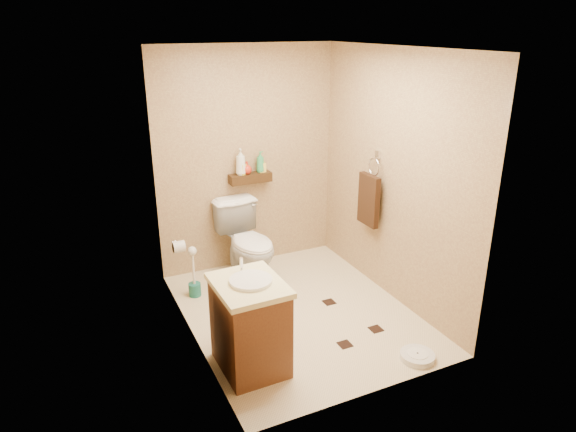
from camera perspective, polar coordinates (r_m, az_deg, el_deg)
ground at (r=4.97m, az=1.10°, el=-10.64°), size 2.50×2.50×0.00m
wall_back at (r=5.57m, az=-4.56°, el=6.23°), size 2.00×0.04×2.40m
wall_front at (r=3.47m, az=10.44°, el=-3.21°), size 2.00×0.04×2.40m
wall_left at (r=4.14m, az=-11.29°, el=0.75°), size 0.04×2.50×2.40m
wall_right at (r=4.98m, az=11.60°, el=4.10°), size 0.04×2.50×2.40m
ceiling at (r=4.25m, az=1.33°, el=18.19°), size 2.00×2.50×0.02m
wall_shelf at (r=5.55m, az=-4.21°, el=4.24°), size 0.46×0.14×0.10m
floor_accents at (r=4.93m, az=1.64°, el=-10.87°), size 1.11×1.23×0.01m
toilet at (r=5.40m, az=-4.42°, el=-3.05°), size 0.54×0.86×0.83m
vanity at (r=4.09m, az=-4.25°, el=-11.89°), size 0.52×0.62×0.87m
bathroom_scale at (r=4.48m, az=14.17°, el=-14.87°), size 0.37×0.37×0.06m
toilet_brush at (r=5.24m, az=-10.40°, el=-6.87°), size 0.12×0.12×0.54m
towel_ring at (r=5.20m, az=9.00°, el=2.03°), size 0.12×0.30×0.76m
toilet_paper at (r=4.97m, az=-12.04°, el=-3.35°), size 0.12×0.11×0.12m
bottle_a at (r=5.46m, az=-5.29°, el=6.02°), size 0.13×0.13×0.28m
bottle_b at (r=5.48m, az=-5.15°, el=5.48°), size 0.11×0.11×0.17m
bottle_c at (r=5.50m, az=-4.61°, el=5.38°), size 0.15×0.15×0.14m
bottle_d at (r=5.54m, az=-3.10°, el=6.03°), size 0.10×0.10×0.23m
bottle_e at (r=5.56m, az=-2.91°, el=5.68°), size 0.07×0.07×0.16m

